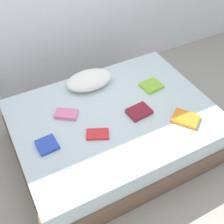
% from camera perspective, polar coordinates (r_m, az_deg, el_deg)
% --- Properties ---
extents(ground_plane, '(8.00, 8.00, 0.00)m').
position_cam_1_polar(ground_plane, '(3.20, 0.42, -6.65)').
color(ground_plane, '#9E998E').
extents(bed, '(2.00, 1.50, 0.50)m').
position_cam_1_polar(bed, '(3.01, 0.45, -3.73)').
color(bed, brown).
rests_on(bed, ground).
extents(pillow, '(0.51, 0.33, 0.14)m').
position_cam_1_polar(pillow, '(3.11, -4.56, 6.37)').
color(pillow, white).
rests_on(pillow, bed).
extents(textbook_orange, '(0.30, 0.31, 0.04)m').
position_cam_1_polar(textbook_orange, '(2.84, 14.47, -1.30)').
color(textbook_orange, orange).
rests_on(textbook_orange, bed).
extents(textbook_maroon, '(0.24, 0.19, 0.04)m').
position_cam_1_polar(textbook_maroon, '(2.83, 5.42, 0.09)').
color(textbook_maroon, maroon).
rests_on(textbook_maroon, bed).
extents(textbook_pink, '(0.25, 0.23, 0.04)m').
position_cam_1_polar(textbook_pink, '(2.82, -9.08, -0.43)').
color(textbook_pink, pink).
rests_on(textbook_pink, bed).
extents(textbook_blue, '(0.18, 0.19, 0.03)m').
position_cam_1_polar(textbook_blue, '(2.60, -12.82, -6.42)').
color(textbook_blue, '#2847B7').
rests_on(textbook_blue, bed).
extents(textbook_red, '(0.24, 0.20, 0.03)m').
position_cam_1_polar(textbook_red, '(2.63, -2.89, -4.42)').
color(textbook_red, red).
rests_on(textbook_red, bed).
extents(textbook_lime, '(0.23, 0.21, 0.04)m').
position_cam_1_polar(textbook_lime, '(3.14, 7.87, 5.23)').
color(textbook_lime, '#8CC638').
rests_on(textbook_lime, bed).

